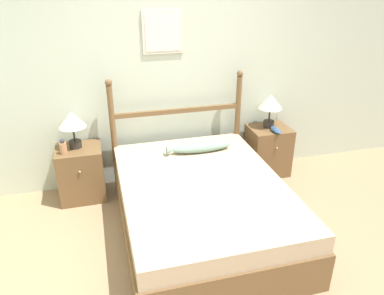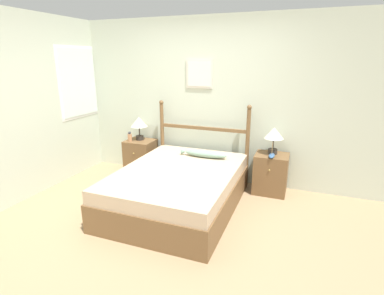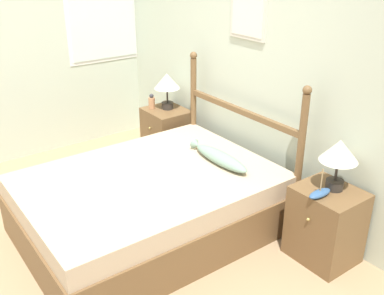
{
  "view_description": "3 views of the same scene",
  "coord_description": "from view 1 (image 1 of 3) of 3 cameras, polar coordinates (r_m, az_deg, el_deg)",
  "views": [
    {
      "loc": [
        -0.84,
        -2.26,
        2.27
      ],
      "look_at": [
        0.01,
        0.92,
        0.72
      ],
      "focal_mm": 35.0,
      "sensor_mm": 36.0,
      "label": 1
    },
    {
      "loc": [
        1.5,
        -2.8,
        1.92
      ],
      "look_at": [
        0.06,
        0.95,
        0.73
      ],
      "focal_mm": 28.0,
      "sensor_mm": 36.0,
      "label": 2
    },
    {
      "loc": [
        2.82,
        -1.04,
        2.23
      ],
      "look_at": [
        0.03,
        1.0,
        0.67
      ],
      "focal_mm": 42.0,
      "sensor_mm": 36.0,
      "label": 3
    }
  ],
  "objects": [
    {
      "name": "model_boat",
      "position": [
        4.41,
        12.63,
        2.64
      ],
      "size": [
        0.08,
        0.21,
        0.22
      ],
      "color": "#335684",
      "rests_on": "nightstand_right"
    },
    {
      "name": "bottle",
      "position": [
        3.98,
        -19.04,
        0.01
      ],
      "size": [
        0.07,
        0.07,
        0.17
      ],
      "color": "tan",
      "rests_on": "nightstand_left"
    },
    {
      "name": "table_lamp_right",
      "position": [
        4.46,
        11.87,
        6.55
      ],
      "size": [
        0.28,
        0.28,
        0.39
      ],
      "color": "#2D2823",
      "rests_on": "nightstand_right"
    },
    {
      "name": "ground_plane",
      "position": [
        3.31,
        4.18,
        -18.11
      ],
      "size": [
        16.0,
        16.0,
        0.0
      ],
      "primitive_type": "plane",
      "color": "#9E7F5B"
    },
    {
      "name": "headboard",
      "position": [
        4.2,
        -2.19,
        3.48
      ],
      "size": [
        1.5,
        0.07,
        1.28
      ],
      "color": "brown",
      "rests_on": "ground_plane"
    },
    {
      "name": "fish_pillow",
      "position": [
        3.97,
        1.26,
        0.04
      ],
      "size": [
        0.7,
        0.15,
        0.1
      ],
      "color": "gray",
      "rests_on": "bed"
    },
    {
      "name": "wall_back",
      "position": [
        4.19,
        -3.03,
        11.57
      ],
      "size": [
        6.4,
        0.08,
        2.55
      ],
      "color": "beige",
      "rests_on": "ground_plane"
    },
    {
      "name": "nightstand_right",
      "position": [
        4.64,
        11.46,
        -0.42
      ],
      "size": [
        0.47,
        0.43,
        0.59
      ],
      "color": "brown",
      "rests_on": "ground_plane"
    },
    {
      "name": "nightstand_left",
      "position": [
        4.22,
        -16.5,
        -3.74
      ],
      "size": [
        0.47,
        0.43,
        0.59
      ],
      "color": "brown",
      "rests_on": "ground_plane"
    },
    {
      "name": "table_lamp_left",
      "position": [
        4.01,
        -17.81,
        3.74
      ],
      "size": [
        0.28,
        0.28,
        0.39
      ],
      "color": "#2D2823",
      "rests_on": "nightstand_left"
    },
    {
      "name": "bed",
      "position": [
        3.57,
        1.51,
        -8.94
      ],
      "size": [
        1.49,
        2.02,
        0.53
      ],
      "color": "brown",
      "rests_on": "ground_plane"
    }
  ]
}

